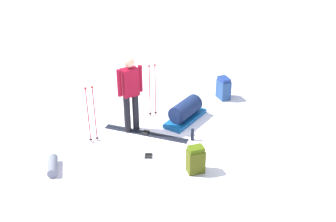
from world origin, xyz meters
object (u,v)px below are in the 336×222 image
gear_sled (185,111)px  sleeping_mat_rolled (53,166)px  backpack_bright (196,160)px  backpack_large_dark (223,88)px  skier_standing (130,91)px  ski_pair_near (146,133)px  thermos_bottle (192,135)px  ski_pair_far (149,157)px  ski_poles_planted_far (91,112)px  ski_poles_planted_near (152,88)px

gear_sled → sleeping_mat_rolled: size_ratio=2.20×
backpack_bright → backpack_large_dark: bearing=-112.1°
backpack_bright → gear_sled: backpack_bright is taller
skier_standing → ski_pair_near: size_ratio=0.96×
skier_standing → thermos_bottle: (-1.25, 0.54, -0.82)m
skier_standing → thermos_bottle: skier_standing is taller
ski_pair_far → ski_poles_planted_far: size_ratio=1.54×
ski_pair_far → thermos_bottle: (-0.96, -0.53, 0.12)m
gear_sled → skier_standing: bearing=15.1°
backpack_bright → gear_sled: 1.97m
skier_standing → sleeping_mat_rolled: skier_standing is taller
backpack_large_dark → ski_poles_planted_near: bearing=21.7°
backpack_bright → sleeping_mat_rolled: bearing=-7.3°
gear_sled → ski_pair_far: bearing=56.4°
ski_poles_planted_far → backpack_large_dark: bearing=-151.1°
skier_standing → ski_poles_planted_far: bearing=24.9°
backpack_large_dark → gear_sled: backpack_large_dark is taller
ski_pair_near → thermos_bottle: thermos_bottle is taller
skier_standing → ski_pair_far: size_ratio=0.88×
skier_standing → ski_poles_planted_far: (0.81, 0.37, -0.26)m
ski_poles_planted_near → thermos_bottle: bearing=122.5°
ski_pair_near → backpack_large_dark: size_ratio=3.14×
ski_pair_near → gear_sled: bearing=-151.0°
skier_standing → gear_sled: skier_standing is taller
backpack_large_dark → backpack_bright: (1.22, 3.00, -0.01)m
skier_standing → ski_poles_planted_far: size_ratio=1.35×
backpack_bright → sleeping_mat_rolled: (2.64, -0.34, -0.17)m
backpack_bright → sleeping_mat_rolled: backpack_bright is taller
backpack_large_dark → sleeping_mat_rolled: bearing=34.7°
gear_sled → thermos_bottle: gear_sled is taller
skier_standing → ski_pair_near: skier_standing is taller
backpack_bright → ski_poles_planted_near: 2.39m
ski_poles_planted_far → gear_sled: bearing=-160.9°
backpack_large_dark → thermos_bottle: bearing=60.1°
backpack_bright → ski_poles_planted_near: ski_poles_planted_near is taller
backpack_bright → ski_poles_planted_far: 2.35m
gear_sled → backpack_large_dark: bearing=-137.2°
skier_standing → ski_poles_planted_near: size_ratio=1.34×
gear_sled → sleeping_mat_rolled: bearing=30.8°
ski_poles_planted_near → thermos_bottle: ski_poles_planted_near is taller
ski_pair_near → ski_pair_far: (-0.01, 0.88, -0.00)m
ski_poles_planted_near → backpack_bright: bearing=105.4°
gear_sled → thermos_bottle: bearing=91.5°
ski_poles_planted_near → sleeping_mat_rolled: ski_poles_planted_near is taller
thermos_bottle → ski_pair_near: bearing=-19.8°
backpack_large_dark → backpack_bright: 3.24m
skier_standing → ski_pair_far: bearing=105.1°
skier_standing → backpack_bright: skier_standing is taller
ski_poles_planted_far → skier_standing: bearing=-155.1°
backpack_large_dark → ski_poles_planted_far: (3.15, 1.74, 0.42)m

